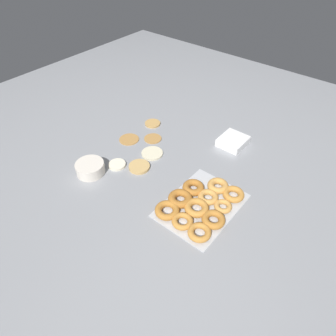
% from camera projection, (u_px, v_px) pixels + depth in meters
% --- Properties ---
extents(ground_plane, '(3.00, 3.00, 0.00)m').
position_uv_depth(ground_plane, '(158.00, 157.00, 1.63)').
color(ground_plane, gray).
extents(pancake_0, '(0.11, 0.11, 0.02)m').
position_uv_depth(pancake_0, '(139.00, 167.00, 1.56)').
color(pancake_0, tan).
rests_on(pancake_0, ground_plane).
extents(pancake_1, '(0.09, 0.09, 0.01)m').
position_uv_depth(pancake_1, '(117.00, 165.00, 1.57)').
color(pancake_1, silver).
rests_on(pancake_1, ground_plane).
extents(pancake_2, '(0.10, 0.10, 0.01)m').
position_uv_depth(pancake_2, '(153.00, 123.00, 1.86)').
color(pancake_2, tan).
rests_on(pancake_2, ground_plane).
extents(pancake_3, '(0.11, 0.11, 0.01)m').
position_uv_depth(pancake_3, '(129.00, 139.00, 1.74)').
color(pancake_3, '#B27F42').
rests_on(pancake_3, ground_plane).
extents(pancake_4, '(0.12, 0.12, 0.01)m').
position_uv_depth(pancake_4, '(152.00, 154.00, 1.64)').
color(pancake_4, beige).
rests_on(pancake_4, ground_plane).
extents(pancake_5, '(0.10, 0.10, 0.01)m').
position_uv_depth(pancake_5, '(153.00, 138.00, 1.75)').
color(pancake_5, '#B27F42').
rests_on(pancake_5, ground_plane).
extents(donut_tray, '(0.40, 0.30, 0.04)m').
position_uv_depth(donut_tray, '(200.00, 204.00, 1.36)').
color(donut_tray, silver).
rests_on(donut_tray, ground_plane).
extents(batter_bowl, '(0.15, 0.15, 0.06)m').
position_uv_depth(batter_bowl, '(90.00, 168.00, 1.52)').
color(batter_bowl, silver).
rests_on(batter_bowl, ground_plane).
extents(container_stack, '(0.15, 0.14, 0.04)m').
position_uv_depth(container_stack, '(233.00, 141.00, 1.70)').
color(container_stack, white).
rests_on(container_stack, ground_plane).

